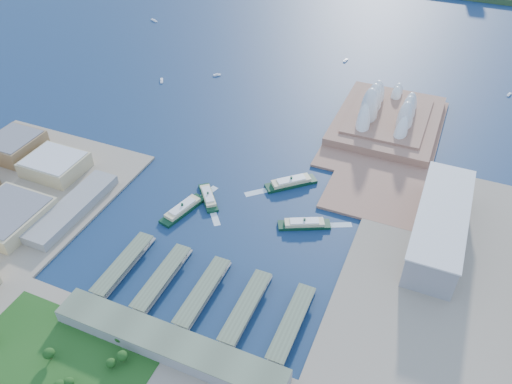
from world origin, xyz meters
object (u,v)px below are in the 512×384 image
at_px(ferry_a, 208,196).
at_px(ferry_d, 304,222).
at_px(toaster_building, 440,225).
at_px(ferry_b, 291,181).
at_px(opera_house, 391,104).
at_px(ferry_c, 183,208).

xyz_separation_m(ferry_a, ferry_d, (111.80, -0.10, 0.46)).
bearing_deg(ferry_a, toaster_building, -32.08).
relative_size(toaster_building, ferry_b, 2.59).
height_order(opera_house, ferry_d, opera_house).
bearing_deg(ferry_c, toaster_building, -151.94).
relative_size(opera_house, toaster_building, 1.16).
bearing_deg(ferry_d, ferry_c, 77.39).
distance_m(opera_house, ferry_b, 189.67).
distance_m(toaster_building, ferry_a, 242.29).
distance_m(ferry_b, ferry_c, 127.14).
xyz_separation_m(opera_house, ferry_a, (-149.62, -232.17, -27.36)).
height_order(ferry_b, ferry_c, ferry_b).
bearing_deg(ferry_d, toaster_building, -101.47).
height_order(toaster_building, ferry_b, toaster_building).
bearing_deg(ferry_b, ferry_d, -11.06).
bearing_deg(ferry_a, ferry_c, -157.02).
bearing_deg(ferry_c, ferry_a, -102.83).
bearing_deg(ferry_c, opera_house, -107.75).
bearing_deg(toaster_building, ferry_b, 170.52).
bearing_deg(ferry_a, opera_house, 17.47).
distance_m(ferry_a, ferry_c, 33.19).
bearing_deg(toaster_building, ferry_c, -166.40).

